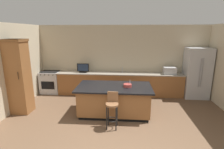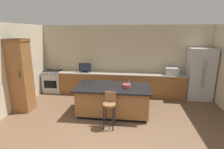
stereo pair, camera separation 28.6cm
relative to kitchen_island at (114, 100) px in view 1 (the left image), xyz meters
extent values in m
cube|color=beige|center=(0.17, 2.14, 0.94)|extent=(7.35, 0.12, 2.80)
cube|color=beige|center=(-3.30, 0.09, 0.94)|extent=(0.12, 4.49, 2.80)
cube|color=brown|center=(0.11, 1.76, -0.02)|extent=(5.02, 0.60, 0.87)
cube|color=#9E9384|center=(0.11, 1.76, 0.43)|extent=(5.04, 0.62, 0.04)
cube|color=black|center=(0.00, 0.00, -0.41)|extent=(2.04, 1.01, 0.09)
cube|color=brown|center=(0.00, 0.00, 0.01)|extent=(2.12, 1.09, 0.77)
cube|color=black|center=(0.00, 0.00, 0.42)|extent=(2.28, 1.25, 0.04)
cube|color=#B7BABF|center=(3.09, 1.70, 0.51)|extent=(0.90, 0.71, 1.95)
cylinder|color=gray|center=(3.05, 1.31, 0.61)|extent=(0.02, 0.02, 1.07)
cylinder|color=gray|center=(3.13, 1.31, 0.61)|extent=(0.02, 0.02, 1.07)
cube|color=#B7BABF|center=(-2.81, 1.76, -0.01)|extent=(0.78, 0.60, 0.91)
cube|color=black|center=(-2.81, 1.45, -0.05)|extent=(0.54, 0.01, 0.33)
cube|color=black|center=(-2.81, 1.76, 0.46)|extent=(0.70, 0.50, 0.02)
cylinder|color=black|center=(-3.06, 1.44, 0.39)|extent=(0.04, 0.03, 0.04)
cylinder|color=black|center=(-2.89, 1.44, 0.39)|extent=(0.04, 0.03, 0.04)
cylinder|color=black|center=(-2.72, 1.44, 0.39)|extent=(0.04, 0.03, 0.04)
cylinder|color=black|center=(-2.55, 1.44, 0.39)|extent=(0.04, 0.03, 0.04)
cube|color=brown|center=(-2.98, -0.11, 0.70)|extent=(0.62, 0.51, 2.32)
cube|color=brown|center=(-2.98, -0.11, 1.82)|extent=(0.66, 0.55, 0.08)
cylinder|color=#332819|center=(-2.80, -0.38, 0.82)|extent=(0.02, 0.02, 0.22)
cube|color=#B7BABF|center=(2.07, 1.76, 0.58)|extent=(0.48, 0.36, 0.27)
cube|color=black|center=(-1.38, 1.71, 0.47)|extent=(0.29, 0.16, 0.05)
cube|color=black|center=(-1.38, 1.71, 0.66)|extent=(0.48, 0.05, 0.33)
cube|color=#1E2D47|center=(-1.38, 1.68, 0.66)|extent=(0.43, 0.01, 0.28)
cylinder|color=#B2B2B7|center=(0.21, 1.86, 0.57)|extent=(0.02, 0.02, 0.24)
cylinder|color=#B2B2B7|center=(0.48, 0.00, 0.55)|extent=(0.02, 0.02, 0.22)
cylinder|color=brown|center=(0.00, -0.87, 0.21)|extent=(0.34, 0.34, 0.05)
cube|color=brown|center=(0.01, -0.72, 0.38)|extent=(0.29, 0.05, 0.28)
cylinder|color=black|center=(-0.13, -0.98, -0.14)|extent=(0.03, 0.03, 0.65)
cylinder|color=black|center=(0.11, -1.00, -0.14)|extent=(0.03, 0.03, 0.65)
cylinder|color=black|center=(-0.11, -0.73, -0.14)|extent=(0.03, 0.03, 0.65)
cylinder|color=black|center=(0.13, -0.75, -0.14)|extent=(0.03, 0.03, 0.65)
torus|color=black|center=(0.00, -0.87, -0.22)|extent=(0.28, 0.28, 0.02)
cylinder|color=#993833|center=(0.41, -0.03, 0.49)|extent=(0.25, 0.25, 0.09)
cube|color=black|center=(0.40, -0.11, 0.45)|extent=(0.11, 0.16, 0.01)
camera|label=1|loc=(0.32, -5.07, 2.06)|focal=27.85mm
camera|label=2|loc=(0.61, -5.05, 2.06)|focal=27.85mm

